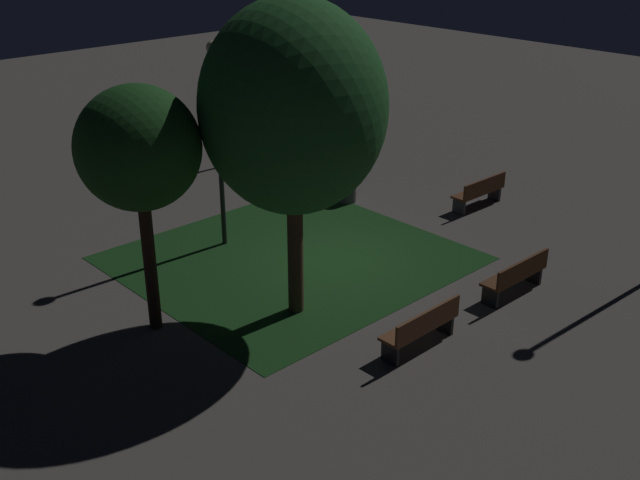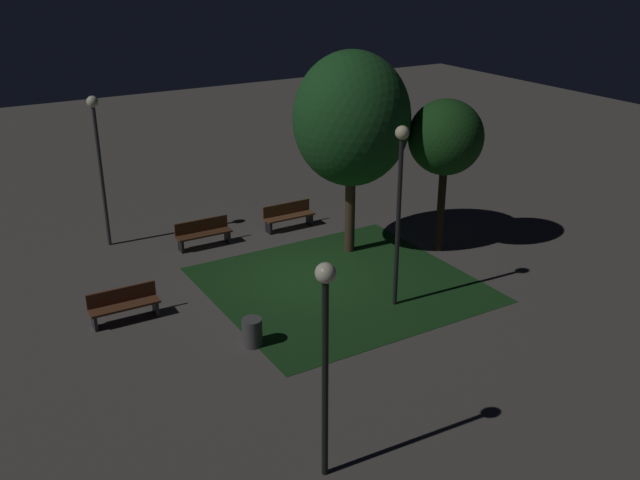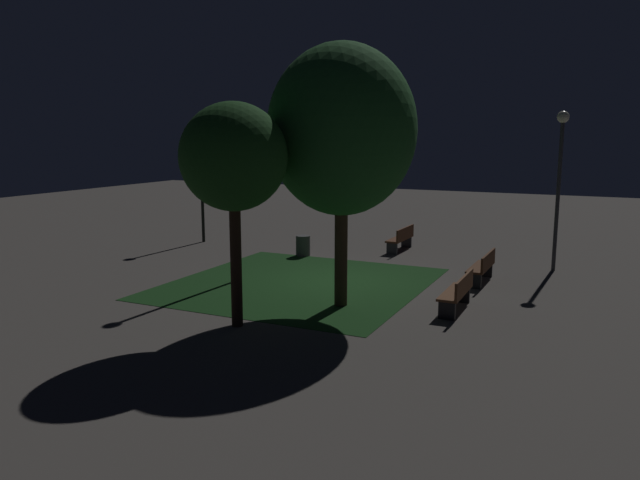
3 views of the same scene
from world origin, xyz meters
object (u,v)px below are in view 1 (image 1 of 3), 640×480
(bench_back_row, at_px, (422,326))
(lamp_post_plaza_east, at_px, (259,68))
(bench_by_lamp, at_px, (480,191))
(tree_near_wall, at_px, (138,150))
(tree_tall_center, at_px, (293,109))
(trash_bin, at_px, (348,189))
(lamp_post_plaza_west, at_px, (218,112))
(bench_lawn_edge, at_px, (517,275))

(bench_back_row, distance_m, lamp_post_plaza_east, 12.69)
(bench_back_row, relative_size, bench_by_lamp, 1.00)
(bench_back_row, xyz_separation_m, tree_near_wall, (-3.23, 4.15, 3.20))
(lamp_post_plaza_east, bearing_deg, tree_tall_center, -125.38)
(bench_back_row, xyz_separation_m, bench_by_lamp, (6.79, 3.59, 0.00))
(bench_by_lamp, bearing_deg, trash_bin, 129.34)
(tree_near_wall, distance_m, lamp_post_plaza_west, 4.15)
(tree_near_wall, height_order, trash_bin, tree_near_wall)
(bench_by_lamp, height_order, tree_tall_center, tree_tall_center)
(bench_back_row, bearing_deg, trash_bin, 55.19)
(tree_tall_center, distance_m, lamp_post_plaza_west, 3.96)
(bench_lawn_edge, height_order, trash_bin, bench_lawn_edge)
(tree_near_wall, bearing_deg, bench_lawn_edge, -33.08)
(bench_by_lamp, distance_m, lamp_post_plaza_east, 8.19)
(bench_lawn_edge, distance_m, trash_bin, 6.56)
(bench_by_lamp, bearing_deg, lamp_post_plaza_east, 100.88)
(bench_lawn_edge, height_order, tree_tall_center, tree_tall_center)
(tree_near_wall, bearing_deg, bench_back_row, -52.04)
(bench_back_row, bearing_deg, tree_near_wall, 127.96)
(lamp_post_plaza_east, xyz_separation_m, trash_bin, (-0.85, -4.84, -2.59))
(lamp_post_plaza_west, bearing_deg, bench_back_row, -91.70)
(lamp_post_plaza_east, bearing_deg, tree_near_wall, -140.21)
(bench_by_lamp, bearing_deg, bench_lawn_edge, -135.51)
(bench_lawn_edge, xyz_separation_m, tree_near_wall, (-6.36, 4.15, 3.20))
(lamp_post_plaza_west, height_order, lamp_post_plaza_east, lamp_post_plaza_west)
(bench_by_lamp, distance_m, trash_bin, 3.66)
(lamp_post_plaza_west, xyz_separation_m, lamp_post_plaza_east, (5.12, 4.80, -0.39))
(bench_by_lamp, height_order, trash_bin, bench_by_lamp)
(bench_by_lamp, distance_m, lamp_post_plaza_west, 7.73)
(tree_near_wall, bearing_deg, lamp_post_plaza_west, 34.03)
(bench_by_lamp, xyz_separation_m, lamp_post_plaza_east, (-1.47, 7.67, 2.46))
(bench_lawn_edge, relative_size, lamp_post_plaza_east, 0.42)
(tree_near_wall, distance_m, trash_bin, 8.69)
(lamp_post_plaza_west, distance_m, trash_bin, 5.21)
(tree_tall_center, bearing_deg, bench_lawn_edge, -35.18)
(tree_near_wall, xyz_separation_m, lamp_post_plaza_west, (3.43, 2.31, -0.35))
(bench_back_row, distance_m, bench_by_lamp, 7.68)
(lamp_post_plaza_west, xyz_separation_m, trash_bin, (4.27, -0.04, -2.97))
(bench_lawn_edge, relative_size, lamp_post_plaza_west, 0.36)
(bench_by_lamp, height_order, lamp_post_plaza_east, lamp_post_plaza_east)
(lamp_post_plaza_west, bearing_deg, tree_near_wall, -145.97)
(bench_by_lamp, bearing_deg, lamp_post_plaza_west, 156.51)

